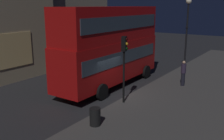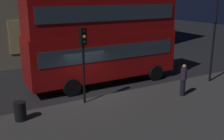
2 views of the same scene
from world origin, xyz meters
name	(u,v)px [view 1 (image 1 of 2)]	position (x,y,z in m)	size (l,w,h in m)	color
ground_plane	(111,96)	(0.00, 0.00, 0.00)	(80.00, 80.00, 0.00)	#232326
sidewalk_slab	(177,110)	(0.00, -4.44, 0.06)	(44.00, 7.05, 0.12)	#423F3D
double_decker_bus	(110,43)	(1.89, 1.40, 3.17)	(10.05, 2.78, 5.71)	#9E0C0C
traffic_light_near_kerb	(124,56)	(-0.73, -1.39, 2.98)	(0.37, 0.39, 3.97)	black
street_lamp	(187,23)	(8.08, -2.05, 4.40)	(0.45, 0.45, 6.23)	black
pedestrian	(183,73)	(4.56, -3.16, 1.07)	(0.35, 0.35, 1.83)	black
litter_bin	(95,117)	(-4.12, -1.85, 0.56)	(0.54, 0.54, 0.88)	black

